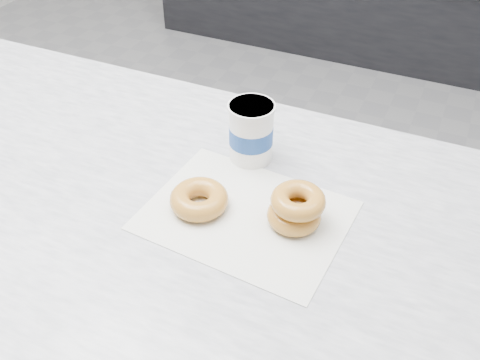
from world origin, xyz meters
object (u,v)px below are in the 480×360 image
object	(u,v)px
donut_single	(199,199)
donut_stack	(296,208)
counter	(88,300)
coffee_cup	(251,132)

from	to	relation	value
donut_single	donut_stack	distance (m)	0.17
donut_stack	donut_single	bearing A→B (deg)	-168.74
counter	coffee_cup	distance (m)	0.65
donut_stack	coffee_cup	bearing A→B (deg)	135.68
counter	donut_stack	bearing A→B (deg)	3.33
counter	coffee_cup	bearing A→B (deg)	24.63
counter	donut_single	distance (m)	0.58
donut_single	coffee_cup	size ratio (longest dim) A/B	0.86
counter	donut_stack	size ratio (longest dim) A/B	23.33
counter	donut_stack	distance (m)	0.70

